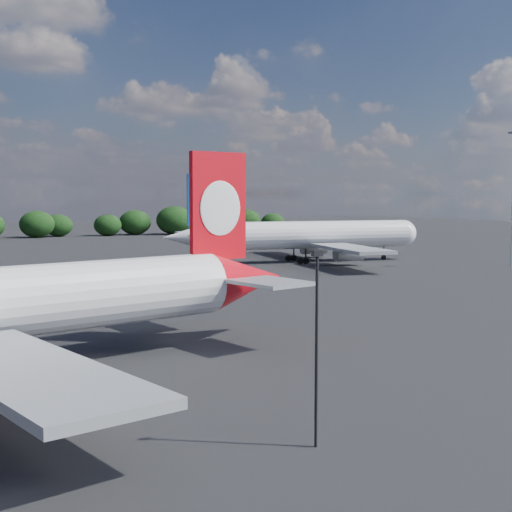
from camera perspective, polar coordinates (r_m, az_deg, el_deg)
name	(u,v)px	position (r m, az deg, el deg)	size (l,w,h in m)	color
qantas_airliner	(4,305)	(54.46, -19.55, -3.73)	(50.96, 48.75, 16.75)	white
china_southern_airliner	(301,236)	(135.99, 3.65, 1.62)	(51.20, 48.85, 16.72)	white
apron_lamp_post	(317,338)	(36.81, 4.87, -6.53)	(0.55, 0.30, 10.21)	black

